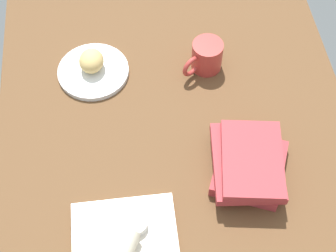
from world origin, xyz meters
The scene contains 7 objects.
dining_table centered at (0.00, 0.00, 2.00)cm, with size 110.00×90.00×4.00cm, color brown.
round_plate centered at (21.68, 20.05, 4.70)cm, with size 19.17×19.17×1.40cm, color white.
scone_pastry centered at (22.41, 20.10, 8.21)cm, with size 7.47×6.51×5.61cm, color tan.
square_plate centered at (-28.73, 14.99, 4.80)cm, with size 23.08×23.08×1.60cm, color silver.
sauce_cup centered at (-24.18, 12.47, 6.82)cm, with size 5.58×5.58×2.27cm.
book_stack centered at (-13.11, -15.24, 7.91)cm, with size 22.67×21.23×7.74cm.
coffee_mug centered at (20.31, -10.39, 8.36)cm, with size 9.60×11.61×8.51cm.
Camera 1 is at (-68.17, 10.41, 112.39)cm, focal length 54.69 mm.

